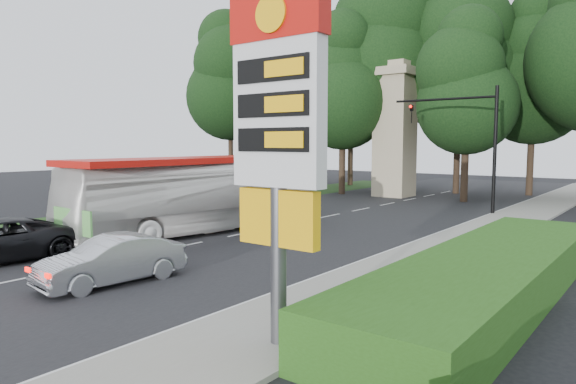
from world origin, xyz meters
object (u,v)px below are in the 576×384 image
Objects in this scene: monument at (395,129)px; traffic_signal_mast at (472,132)px; gas_station_pylon at (278,121)px; streetlight_signs at (277,137)px; transit_bus at (197,195)px; sedan_silver at (112,260)px.

traffic_signal_mast is at bearing -38.00° from monument.
streetlight_signs is at bearing 128.96° from gas_station_pylon.
streetlight_signs is 0.65× the size of transit_bus.
traffic_signal_mast is 0.90× the size of streetlight_signs.
monument reaches higher than gas_station_pylon.
transit_bus is 2.92× the size of sedan_silver.
transit_bus is (-11.13, 8.05, -2.74)m from gas_station_pylon.
streetlight_signs is at bearing -121.97° from monument.
transit_bus is (-7.61, -13.96, -2.97)m from traffic_signal_mast.
traffic_signal_mast is 0.59× the size of transit_bus.
transit_bus is at bearing -67.09° from streetlight_signs.
gas_station_pylon is 0.86× the size of streetlight_signs.
gas_station_pylon is 1.64× the size of sedan_silver.
traffic_signal_mast is 21.91m from sedan_silver.
streetlight_signs is 9.44m from monument.
traffic_signal_mast is 9.76m from monument.
streetlight_signs is (-12.67, -1.99, -0.23)m from traffic_signal_mast.
monument reaches higher than sedan_silver.
transit_bus is at bearing -118.60° from traffic_signal_mast.
monument is (4.99, 7.99, 0.67)m from streetlight_signs.
gas_station_pylon is 7.70m from sedan_silver.
streetlight_signs reaches higher than sedan_silver.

